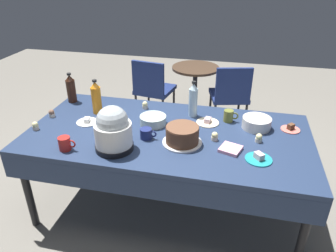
{
  "coord_description": "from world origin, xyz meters",
  "views": [
    {
      "loc": [
        0.5,
        -2.14,
        1.98
      ],
      "look_at": [
        0.0,
        0.0,
        0.8
      ],
      "focal_mm": 34.26,
      "sensor_mm": 36.0,
      "label": 1
    }
  ],
  "objects_px": {
    "cupcake_lemon": "(145,105)",
    "soda_bottle_orange_juice": "(96,98)",
    "cupcake_rose": "(35,126)",
    "maroon_chair_right": "(230,93)",
    "maroon_chair_left": "(153,87)",
    "cupcake_cocoa": "(52,113)",
    "coffee_mug_navy": "(146,134)",
    "soda_bottle_water": "(193,100)",
    "ceramic_snack_bowl": "(257,123)",
    "cupcake_berry": "(215,136)",
    "soda_bottle_cola": "(71,89)",
    "dessert_plate_white": "(87,122)",
    "coffee_mug_red": "(65,144)",
    "slow_cooker": "(113,130)",
    "dessert_plate_coral": "(290,129)",
    "frosted_layer_cake": "(182,135)",
    "round_cafe_table": "(195,83)",
    "dessert_plate_cream": "(208,122)",
    "potluck_table": "(168,138)",
    "glass_salad_bowl": "(153,120)",
    "coffee_mug_olive": "(229,116)",
    "dessert_plate_teal": "(259,158)",
    "cupcake_vanilla": "(259,138)"
  },
  "relations": [
    {
      "from": "soda_bottle_cola",
      "to": "coffee_mug_red",
      "type": "bearing_deg",
      "value": -65.45
    },
    {
      "from": "dessert_plate_coral",
      "to": "dessert_plate_cream",
      "type": "distance_m",
      "value": 0.66
    },
    {
      "from": "soda_bottle_cola",
      "to": "soda_bottle_water",
      "type": "bearing_deg",
      "value": -2.26
    },
    {
      "from": "dessert_plate_coral",
      "to": "dessert_plate_white",
      "type": "bearing_deg",
      "value": -171.26
    },
    {
      "from": "cupcake_rose",
      "to": "maroon_chair_left",
      "type": "bearing_deg",
      "value": 75.05
    },
    {
      "from": "frosted_layer_cake",
      "to": "round_cafe_table",
      "type": "bearing_deg",
      "value": 95.66
    },
    {
      "from": "cupcake_berry",
      "to": "soda_bottle_cola",
      "type": "xyz_separation_m",
      "value": [
        -1.38,
        0.42,
        0.1
      ]
    },
    {
      "from": "dessert_plate_coral",
      "to": "cupcake_lemon",
      "type": "height_order",
      "value": "cupcake_lemon"
    },
    {
      "from": "slow_cooker",
      "to": "cupcake_rose",
      "type": "xyz_separation_m",
      "value": [
        -0.72,
        0.13,
        -0.12
      ]
    },
    {
      "from": "cupcake_cocoa",
      "to": "maroon_chair_left",
      "type": "distance_m",
      "value": 1.62
    },
    {
      "from": "frosted_layer_cake",
      "to": "dessert_plate_cream",
      "type": "relative_size",
      "value": 1.57
    },
    {
      "from": "soda_bottle_orange_juice",
      "to": "cupcake_rose",
      "type": "bearing_deg",
      "value": -131.45
    },
    {
      "from": "cupcake_lemon",
      "to": "coffee_mug_olive",
      "type": "distance_m",
      "value": 0.76
    },
    {
      "from": "slow_cooker",
      "to": "dessert_plate_coral",
      "type": "relative_size",
      "value": 2.24
    },
    {
      "from": "cupcake_lemon",
      "to": "coffee_mug_red",
      "type": "bearing_deg",
      "value": -113.81
    },
    {
      "from": "dessert_plate_white",
      "to": "round_cafe_table",
      "type": "xyz_separation_m",
      "value": [
        0.64,
        1.78,
        -0.26
      ]
    },
    {
      "from": "soda_bottle_orange_juice",
      "to": "dessert_plate_teal",
      "type": "bearing_deg",
      "value": -17.81
    },
    {
      "from": "glass_salad_bowl",
      "to": "maroon_chair_left",
      "type": "bearing_deg",
      "value": 105.85
    },
    {
      "from": "cupcake_lemon",
      "to": "round_cafe_table",
      "type": "relative_size",
      "value": 0.09
    },
    {
      "from": "dessert_plate_teal",
      "to": "coffee_mug_red",
      "type": "height_order",
      "value": "coffee_mug_red"
    },
    {
      "from": "soda_bottle_orange_juice",
      "to": "coffee_mug_navy",
      "type": "height_order",
      "value": "soda_bottle_orange_juice"
    },
    {
      "from": "cupcake_cocoa",
      "to": "cupcake_lemon",
      "type": "bearing_deg",
      "value": 25.24
    },
    {
      "from": "potluck_table",
      "to": "cupcake_berry",
      "type": "distance_m",
      "value": 0.38
    },
    {
      "from": "cupcake_lemon",
      "to": "soda_bottle_water",
      "type": "bearing_deg",
      "value": -6.52
    },
    {
      "from": "soda_bottle_orange_juice",
      "to": "maroon_chair_right",
      "type": "xyz_separation_m",
      "value": [
        1.1,
        1.36,
        -0.4
      ]
    },
    {
      "from": "dessert_plate_white",
      "to": "soda_bottle_cola",
      "type": "xyz_separation_m",
      "value": [
        -0.32,
        0.37,
        0.12
      ]
    },
    {
      "from": "dessert_plate_cream",
      "to": "slow_cooker",
      "type": "bearing_deg",
      "value": -137.58
    },
    {
      "from": "potluck_table",
      "to": "dessert_plate_cream",
      "type": "height_order",
      "value": "dessert_plate_cream"
    },
    {
      "from": "cupcake_berry",
      "to": "cupcake_cocoa",
      "type": "distance_m",
      "value": 1.4
    },
    {
      "from": "dessert_plate_teal",
      "to": "maroon_chair_left",
      "type": "bearing_deg",
      "value": 124.79
    },
    {
      "from": "cupcake_rose",
      "to": "maroon_chair_right",
      "type": "height_order",
      "value": "maroon_chair_right"
    },
    {
      "from": "dessert_plate_coral",
      "to": "cupcake_vanilla",
      "type": "distance_m",
      "value": 0.35
    },
    {
      "from": "dessert_plate_coral",
      "to": "coffee_mug_red",
      "type": "distance_m",
      "value": 1.73
    },
    {
      "from": "cupcake_lemon",
      "to": "coffee_mug_navy",
      "type": "height_order",
      "value": "coffee_mug_navy"
    },
    {
      "from": "ceramic_snack_bowl",
      "to": "maroon_chair_left",
      "type": "relative_size",
      "value": 0.27
    },
    {
      "from": "soda_bottle_orange_juice",
      "to": "ceramic_snack_bowl",
      "type": "bearing_deg",
      "value": 0.99
    },
    {
      "from": "cupcake_rose",
      "to": "soda_bottle_cola",
      "type": "bearing_deg",
      "value": 87.97
    },
    {
      "from": "cupcake_lemon",
      "to": "soda_bottle_orange_juice",
      "type": "distance_m",
      "value": 0.43
    },
    {
      "from": "frosted_layer_cake",
      "to": "coffee_mug_olive",
      "type": "xyz_separation_m",
      "value": [
        0.31,
        0.43,
        -0.02
      ]
    },
    {
      "from": "maroon_chair_right",
      "to": "coffee_mug_navy",
      "type": "bearing_deg",
      "value": -108.12
    },
    {
      "from": "potluck_table",
      "to": "cupcake_lemon",
      "type": "height_order",
      "value": "cupcake_lemon"
    },
    {
      "from": "dessert_plate_white",
      "to": "coffee_mug_red",
      "type": "xyz_separation_m",
      "value": [
        0.04,
        -0.42,
        0.04
      ]
    },
    {
      "from": "cupcake_rose",
      "to": "coffee_mug_red",
      "type": "xyz_separation_m",
      "value": [
        0.38,
        -0.22,
        0.02
      ]
    },
    {
      "from": "dessert_plate_coral",
      "to": "potluck_table",
      "type": "bearing_deg",
      "value": -165.34
    },
    {
      "from": "dessert_plate_cream",
      "to": "coffee_mug_navy",
      "type": "xyz_separation_m",
      "value": [
        -0.42,
        -0.36,
        0.03
      ]
    },
    {
      "from": "cupcake_cocoa",
      "to": "coffee_mug_navy",
      "type": "bearing_deg",
      "value": -10.72
    },
    {
      "from": "coffee_mug_navy",
      "to": "soda_bottle_water",
      "type": "bearing_deg",
      "value": 58.85
    },
    {
      "from": "soda_bottle_water",
      "to": "ceramic_snack_bowl",
      "type": "bearing_deg",
      "value": -11.06
    },
    {
      "from": "glass_salad_bowl",
      "to": "maroon_chair_right",
      "type": "relative_size",
      "value": 0.25
    },
    {
      "from": "slow_cooker",
      "to": "cupcake_rose",
      "type": "distance_m",
      "value": 0.74
    }
  ]
}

